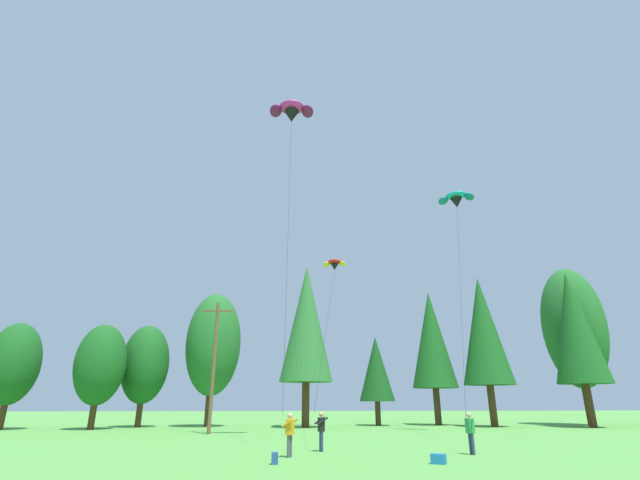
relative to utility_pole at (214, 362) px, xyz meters
The scene contains 19 objects.
treeline_tree_b 18.51m from the utility_pole, 160.11° to the left, with size 4.10×4.10×8.50m.
treeline_tree_c 11.97m from the utility_pole, 149.39° to the left, with size 4.07×4.07×8.42m.
treeline_tree_d 12.21m from the utility_pole, 128.57° to the left, with size 4.20×4.20×8.90m.
treeline_tree_e 10.14m from the utility_pole, 99.27° to the left, with size 5.05×5.05×12.05m.
treeline_tree_f 11.56m from the utility_pole, 48.42° to the left, with size 4.82×4.82×14.61m.
treeline_tree_g 18.04m from the utility_pole, 38.05° to the left, with size 3.43×3.43×8.31m.
treeline_tree_h 23.45m from the utility_pole, 29.64° to the left, with size 4.48×4.48×13.09m.
treeline_tree_i 25.73m from the utility_pole, 18.22° to the left, with size 4.63×4.63×13.80m.
treeline_tree_j 33.09m from the utility_pole, 10.80° to the left, with size 4.69×4.69×14.04m.
treeline_tree_k 36.07m from the utility_pole, 15.61° to the left, with size 5.96×5.96×15.40m.
utility_pole is the anchor object (origin of this frame).
kite_flyer_near 15.92m from the utility_pole, 69.54° to the right, with size 0.71×0.73×1.69m.
kite_flyer_mid 14.58m from the utility_pole, 60.72° to the right, with size 0.63×0.66×1.69m.
kite_flyer_far 19.66m from the utility_pole, 46.75° to the right, with size 0.30×0.59×1.69m.
parafoil_kite_high_magenta 19.29m from the utility_pole, 50.08° to the right, with size 3.48×8.81×21.59m.
parafoil_kite_mid_red_yellow 16.28m from the utility_pole, 39.59° to the left, with size 4.50×21.12×13.91m.
parafoil_kite_far_teal 23.18m from the utility_pole, ahead, with size 7.48×13.81×17.58m.
backpack 17.87m from the utility_pole, 73.72° to the right, with size 0.32×0.24×0.40m, color #234C89.
picnic_cooler 20.62m from the utility_pole, 57.54° to the right, with size 0.52×0.36×0.34m, color #1E70B7.
Camera 1 is at (-3.65, 0.48, 2.12)m, focal length 25.54 mm.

